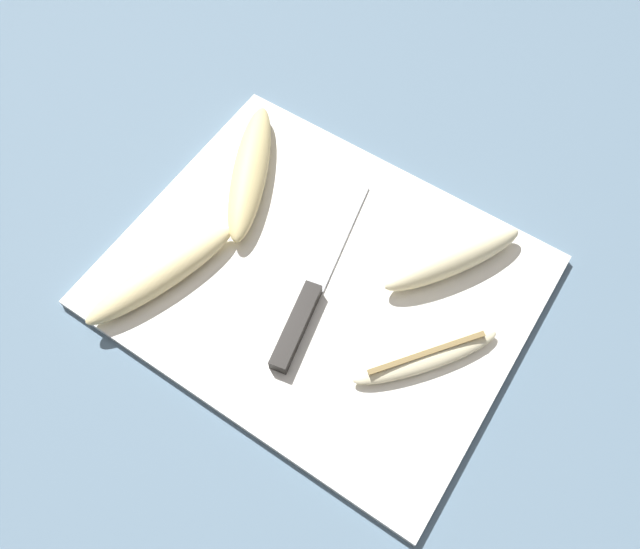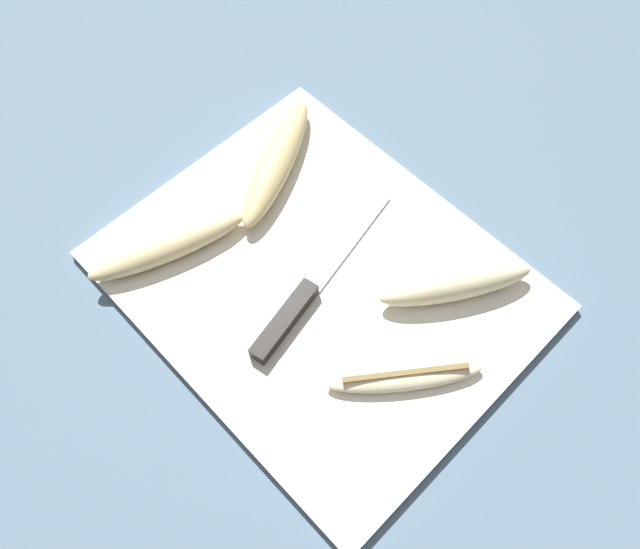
# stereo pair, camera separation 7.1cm
# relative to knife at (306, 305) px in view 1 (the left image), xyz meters

# --- Properties ---
(ground_plane) EXTENTS (4.00, 4.00, 0.00)m
(ground_plane) POSITION_rel_knife_xyz_m (-0.01, 0.04, -0.02)
(ground_plane) COLOR slate
(cutting_board) EXTENTS (0.47, 0.38, 0.01)m
(cutting_board) POSITION_rel_knife_xyz_m (-0.01, 0.04, -0.01)
(cutting_board) COLOR white
(cutting_board) RESTS_ON ground_plane
(knife) EXTENTS (0.07, 0.26, 0.02)m
(knife) POSITION_rel_knife_xyz_m (0.00, 0.00, 0.00)
(knife) COLOR black
(knife) RESTS_ON cutting_board
(banana_pale_long) EXTENTS (0.12, 0.17, 0.04)m
(banana_pale_long) POSITION_rel_knife_xyz_m (0.11, 0.14, 0.01)
(banana_pale_long) COLOR beige
(banana_pale_long) RESTS_ON cutting_board
(banana_ripe_center) EXTENTS (0.10, 0.20, 0.03)m
(banana_ripe_center) POSITION_rel_knife_xyz_m (-0.16, -0.06, 0.01)
(banana_ripe_center) COLOR beige
(banana_ripe_center) RESTS_ON cutting_board
(banana_spotted_left) EXTENTS (0.13, 0.20, 0.03)m
(banana_spotted_left) POSITION_rel_knife_xyz_m (-0.16, 0.11, 0.01)
(banana_spotted_left) COLOR #DBC684
(banana_spotted_left) RESTS_ON cutting_board
(banana_bright_far) EXTENTS (0.13, 0.15, 0.02)m
(banana_bright_far) POSITION_rel_knife_xyz_m (0.14, 0.02, 0.00)
(banana_bright_far) COLOR beige
(banana_bright_far) RESTS_ON cutting_board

